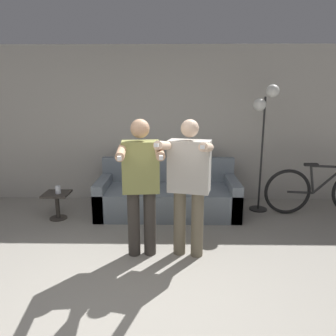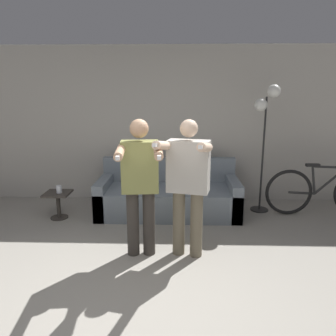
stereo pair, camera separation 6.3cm
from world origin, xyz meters
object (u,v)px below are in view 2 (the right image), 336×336
cat (194,153)px  person_left (140,180)px  side_table (58,200)px  cup (59,189)px  floor_lamp (266,114)px  person_right (188,179)px  bicycle (323,192)px  couch (168,196)px

cat → person_left: bearing=-111.4°
cat → side_table: 2.23m
cat → cup: size_ratio=4.57×
person_left → floor_lamp: (1.74, 1.52, 0.62)m
cat → cup: (-2.01, -0.67, -0.42)m
person_right → cat: bearing=98.5°
person_right → bicycle: person_right is taller
person_left → cup: bearing=135.6°
cat → floor_lamp: (1.06, -0.22, 0.65)m
person_left → cat: person_left is taller
cat → bicycle: bearing=-11.3°
cup → person_left: bearing=-38.8°
person_left → person_right: 0.53m
floor_lamp → bicycle: (0.90, -0.17, -1.16)m
floor_lamp → side_table: floor_lamp is taller
side_table → bicycle: size_ratio=0.23×
side_table → cup: size_ratio=3.59×
couch → person_left: bearing=-101.2°
couch → person_left: person_left is taller
bicycle → person_left: bearing=-152.9°
bicycle → cup: bearing=-175.9°
couch → person_right: person_right is taller
cat → couch: bearing=-138.9°
person_right → bicycle: bearing=46.1°
floor_lamp → side_table: (-3.10, -0.43, -1.24)m
person_left → cat: (0.68, 1.74, -0.02)m
side_table → person_right: bearing=-29.9°
person_left → cup: size_ratio=14.10×
cat → bicycle: cat is taller
side_table → bicycle: 4.01m
couch → person_left: size_ratio=1.36×
person_right → side_table: bearing=163.5°
couch → side_table: (-1.64, -0.29, 0.02)m
side_table → bicycle: bearing=3.7°
person_right → cup: 2.19m
floor_lamp → bicycle: 1.47m
person_left → cat: 1.87m
cup → cat: bearing=18.5°
floor_lamp → person_right: bearing=-128.6°
person_right → cat: 1.74m
floor_lamp → couch: bearing=-174.7°
couch → bicycle: bearing=-0.8°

